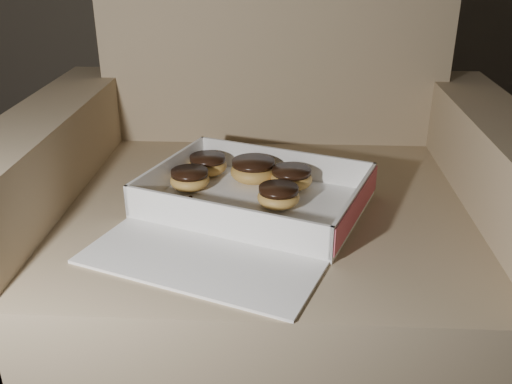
{
  "coord_description": "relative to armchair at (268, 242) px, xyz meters",
  "views": [
    {
      "loc": [
        0.01,
        -0.13,
        0.91
      ],
      "look_at": [
        -0.04,
        0.8,
        0.48
      ],
      "focal_mm": 40.0,
      "sensor_mm": 36.0,
      "label": 1
    }
  ],
  "objects": [
    {
      "name": "armchair",
      "position": [
        0.0,
        0.0,
        0.0
      ],
      "size": [
        0.98,
        0.82,
        1.02
      ],
      "color": "tan",
      "rests_on": "floor"
    },
    {
      "name": "bakery_box",
      "position": [
        -0.03,
        -0.14,
        0.15
      ],
      "size": [
        0.5,
        0.53,
        0.06
      ],
      "rotation": [
        0.0,
        0.0,
        -0.36
      ],
      "color": "white",
      "rests_on": "armchair"
    },
    {
      "name": "donut_a",
      "position": [
        0.04,
        -0.04,
        0.16
      ],
      "size": [
        0.08,
        0.08,
        0.04
      ],
      "color": "#E5B350",
      "rests_on": "bakery_box"
    },
    {
      "name": "donut_b",
      "position": [
        -0.03,
        -0.01,
        0.17
      ],
      "size": [
        0.09,
        0.09,
        0.04
      ],
      "color": "#E5B350",
      "rests_on": "bakery_box"
    },
    {
      "name": "donut_c",
      "position": [
        -0.15,
        -0.05,
        0.16
      ],
      "size": [
        0.08,
        0.08,
        0.04
      ],
      "color": "#E5B350",
      "rests_on": "bakery_box"
    },
    {
      "name": "donut_d",
      "position": [
        -0.12,
        0.02,
        0.16
      ],
      "size": [
        0.08,
        0.08,
        0.04
      ],
      "color": "#E5B350",
      "rests_on": "bakery_box"
    },
    {
      "name": "donut_e",
      "position": [
        0.02,
        -0.12,
        0.16
      ],
      "size": [
        0.08,
        0.08,
        0.04
      ],
      "color": "#E5B350",
      "rests_on": "bakery_box"
    },
    {
      "name": "crumb_a",
      "position": [
        -0.18,
        -0.14,
        0.15
      ],
      "size": [
        0.01,
        0.01,
        0.0
      ],
      "primitive_type": "ellipsoid",
      "color": "black",
      "rests_on": "bakery_box"
    },
    {
      "name": "crumb_b",
      "position": [
        -0.14,
        -0.09,
        0.15
      ],
      "size": [
        0.01,
        0.01,
        0.0
      ],
      "primitive_type": "ellipsoid",
      "color": "black",
      "rests_on": "bakery_box"
    },
    {
      "name": "crumb_c",
      "position": [
        0.04,
        -0.21,
        0.15
      ],
      "size": [
        0.01,
        0.01,
        0.0
      ],
      "primitive_type": "ellipsoid",
      "color": "black",
      "rests_on": "bakery_box"
    },
    {
      "name": "crumb_d",
      "position": [
        -0.07,
        -0.14,
        0.15
      ],
      "size": [
        0.01,
        0.01,
        0.0
      ],
      "primitive_type": "ellipsoid",
      "color": "black",
      "rests_on": "bakery_box"
    },
    {
      "name": "crumb_e",
      "position": [
        0.07,
        -0.22,
        0.15
      ],
      "size": [
        0.01,
        0.01,
        0.0
      ],
      "primitive_type": "ellipsoid",
      "color": "black",
      "rests_on": "bakery_box"
    }
  ]
}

